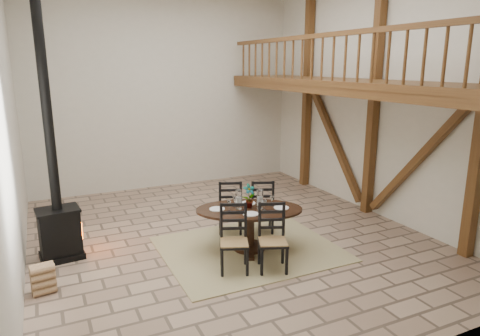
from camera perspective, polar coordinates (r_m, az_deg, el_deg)
name	(u,v)px	position (r m, az deg, el deg)	size (l,w,h in m)	color
ground	(228,236)	(8.30, -1.59, -9.11)	(8.00, 8.00, 0.00)	tan
room_shell	(285,75)	(8.20, 6.08, 12.21)	(7.02, 8.02, 5.01)	beige
rug	(249,249)	(7.76, 1.22, -10.72)	(3.00, 2.50, 0.02)	tan
dining_table	(249,226)	(7.59, 1.24, -7.78)	(2.14, 2.31, 1.20)	black
wood_stove	(56,195)	(7.66, -23.34, -3.35)	(0.73, 0.59, 5.00)	black
log_basket	(58,246)	(8.13, -23.12, -9.52)	(0.46, 0.46, 0.38)	brown
log_stack	(43,279)	(6.92, -24.77, -13.29)	(0.35, 0.27, 0.44)	tan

